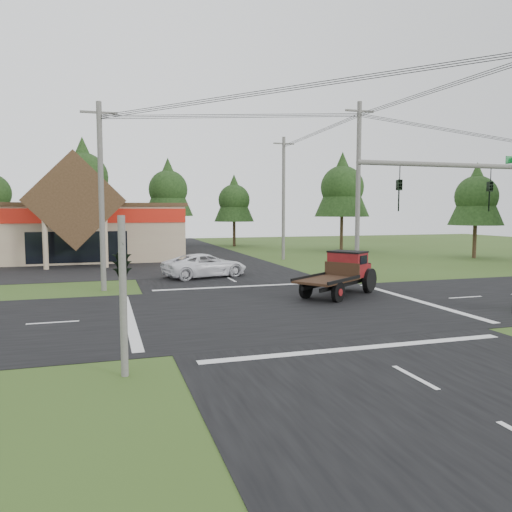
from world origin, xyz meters
name	(u,v)px	position (x,y,z in m)	size (l,w,h in m)	color
ground	(285,309)	(0.00, 0.00, 0.00)	(120.00, 120.00, 0.00)	#374E1C
road_ns	(285,309)	(0.00, 0.00, 0.01)	(12.00, 120.00, 0.02)	black
road_ew	(285,309)	(0.00, 0.00, 0.01)	(120.00, 12.00, 0.02)	black
parking_apron	(19,272)	(-14.00, 19.00, 0.01)	(28.00, 14.00, 0.02)	black
cvs_building	(16,229)	(-15.70, 29.57, 2.78)	(30.40, 18.20, 9.19)	tan
traffic_signal_corner	(122,248)	(-7.50, -7.32, 3.52)	(0.53, 2.48, 4.40)	#595651
utility_pole_nw	(101,195)	(-8.00, 8.00, 5.39)	(2.00, 0.30, 10.50)	#595651
utility_pole_ne	(358,190)	(8.00, 8.00, 5.89)	(2.00, 0.30, 11.50)	#595651
utility_pole_n	(284,197)	(8.00, 22.00, 5.74)	(2.00, 0.30, 11.20)	#595651
tree_row_c	(83,175)	(-10.00, 41.00, 8.72)	(7.28, 7.28, 13.13)	#332316
tree_row_d	(168,188)	(0.00, 42.00, 7.38)	(6.16, 6.16, 11.11)	#332316
tree_row_e	(234,199)	(8.00, 40.00, 6.03)	(5.04, 5.04, 9.09)	#332316
tree_side_ne	(342,185)	(18.00, 30.00, 7.38)	(6.16, 6.16, 11.11)	#332316
tree_side_e_near	(476,195)	(26.00, 18.00, 6.03)	(5.04, 5.04, 9.09)	#332316
antique_flatbed_truck	(337,274)	(3.85, 2.47, 1.18)	(2.16, 5.66, 2.37)	#550C0E
white_pickup	(205,265)	(-1.35, 11.99, 0.80)	(2.66, 5.77, 1.60)	white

